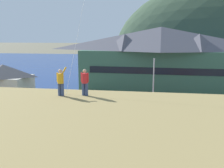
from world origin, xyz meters
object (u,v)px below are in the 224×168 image
Objects in this scene: parked_car_mid_row_near at (36,115)px; parked_car_mid_row_far at (37,103)px; parked_car_front_row_silver at (76,100)px; person_kite_flyer at (61,81)px; parked_car_front_row_end at (97,119)px; parked_car_corner_spot at (172,126)px; parked_car_back_row_left at (221,126)px; moored_boat_outer_mooring at (132,74)px; person_companion at (85,81)px; moored_boat_wharfside at (101,74)px; parking_light_pole at (154,78)px; parked_car_back_row_right at (179,105)px; parked_car_mid_row_center at (120,103)px; moored_boat_inner_slip at (99,75)px; wharf_dock at (118,74)px; storage_shed_near_lot at (4,84)px; harbor_lodge at (160,56)px.

parked_car_mid_row_near is 4.91m from parked_car_mid_row_far.
parked_car_front_row_silver is 2.31× the size of person_kite_flyer.
parked_car_front_row_silver is at bearing 122.40° from parked_car_front_row_end.
parked_car_back_row_left is at bearing 10.86° from parked_car_corner_spot.
moored_boat_outer_mooring is at bearing 75.99° from parked_car_mid_row_near.
person_companion reaches higher than parked_car_back_row_left.
person_kite_flyer is (5.41, -40.89, 5.75)m from moored_boat_wharfside.
parking_light_pole is at bearing 18.13° from parked_car_front_row_silver.
parking_light_pole is at bearing 129.99° from parked_car_back_row_right.
parked_car_mid_row_near is at bearing -66.45° from parked_car_mid_row_far.
moored_boat_inner_slip is at bearing 107.51° from parked_car_mid_row_center.
parked_car_mid_row_center is (3.93, -27.99, 0.71)m from wharf_dock.
parked_car_back_row_left is at bearing 33.85° from person_kite_flyer.
parked_car_mid_row_center is (-7.22, -0.17, 0.00)m from parked_car_back_row_right.
moored_boat_inner_slip is at bearing -93.17° from moored_boat_wharfside.
parked_car_corner_spot is at bearing -68.25° from moored_boat_wharfside.
parked_car_mid_row_far is 2.35× the size of person_kite_flyer.
storage_shed_near_lot is 3.95× the size of person_kite_flyer.
parked_car_front_row_end is at bearing -29.11° from parked_car_mid_row_far.
parked_car_mid_row_near is at bearing 125.06° from person_kite_flyer.
parked_car_mid_row_near is 14.21m from parked_car_corner_spot.
person_kite_flyer is (1.78, -42.68, 6.12)m from wharf_dock.
person_kite_flyer is at bearing -82.47° from moored_boat_wharfside.
parked_car_back_row_right is 0.98× the size of parked_car_front_row_silver.
person_companion is (-0.62, -14.41, 5.39)m from parked_car_mid_row_center.
harbor_lodge is 15.84× the size of person_kite_flyer.
person_kite_flyer is (-6.24, -18.60, 2.72)m from parking_light_pole.
moored_boat_inner_slip is at bearing 88.64° from parked_car_mid_row_near.
parked_car_front_row_silver is at bearing -102.23° from moored_boat_outer_mooring.
moored_boat_wharfside reaches higher than parked_car_mid_row_near.
wharf_dock is at bearing 93.90° from parked_car_front_row_end.
parked_car_back_row_right is at bearing -58.32° from moored_boat_inner_slip.
person_kite_flyer reaches higher than parked_car_front_row_end.
person_kite_flyer reaches higher than parked_car_mid_row_far.
parked_car_mid_row_center is at bearing -82.01° from wharf_dock.
moored_boat_wharfside is at bearing 99.70° from person_companion.
wharf_dock is 37.16m from parked_car_back_row_left.
moored_boat_outer_mooring is at bearing 77.77° from parked_car_front_row_silver.
parked_car_back_row_right is at bearing 4.84° from parked_car_mid_row_far.
parking_light_pole reaches higher than wharf_dock.
moored_boat_wharfside is at bearing 97.53° from person_kite_flyer.
parked_car_front_row_silver is at bearing -161.87° from parking_light_pole.
wharf_dock is at bearing 105.40° from parked_car_corner_spot.
parked_car_back_row_left and parked_car_front_row_end have the same top height.
person_companion is (1.53, 0.28, -0.02)m from person_kite_flyer.
parked_car_mid_row_far is at bearing -109.84° from moored_boat_outer_mooring.
parked_car_mid_row_far is 16.59m from person_kite_flyer.
harbor_lodge is 11.24m from parking_light_pole.
harbor_lodge is at bearing 56.52° from parked_car_mid_row_near.
person_companion is at bearing -70.58° from parked_car_front_row_silver.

